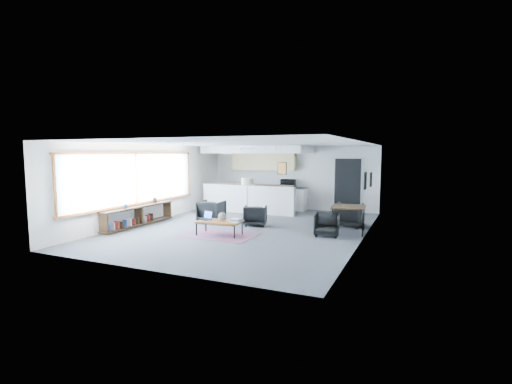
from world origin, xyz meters
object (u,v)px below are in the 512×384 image
at_px(ceramic_pot, 222,217).
at_px(dining_table, 349,208).
at_px(armchair_right, 255,214).
at_px(floor_lamp, 247,183).
at_px(coffee_table, 219,222).
at_px(dining_chair_near, 327,225).
at_px(dining_chair_far, 349,216).
at_px(laptop, 207,217).
at_px(armchair_left, 211,210).
at_px(microwave, 288,182).
at_px(book_stack, 236,220).

relative_size(ceramic_pot, dining_table, 0.24).
bearing_deg(dining_table, armchair_right, -178.34).
bearing_deg(ceramic_pot, floor_lamp, 100.59).
height_order(coffee_table, dining_chair_near, dining_chair_near).
bearing_deg(floor_lamp, dining_chair_far, -1.38).
xyz_separation_m(laptop, armchair_left, (-0.79, 1.60, -0.08)).
xyz_separation_m(coffee_table, dining_chair_far, (3.13, 2.72, -0.03)).
distance_m(armchair_left, armchair_right, 1.61).
height_order(dining_chair_near, microwave, microwave).
height_order(book_stack, dining_chair_far, dining_chair_far).
xyz_separation_m(armchair_right, microwave, (-0.14, 3.62, 0.77)).
xyz_separation_m(armchair_right, dining_table, (2.92, 0.08, 0.36)).
bearing_deg(armchair_left, laptop, 110.43).
bearing_deg(dining_table, armchair_left, -178.78).
bearing_deg(ceramic_pot, dining_table, 28.38).
relative_size(book_stack, armchair_right, 0.43).
xyz_separation_m(coffee_table, microwave, (0.22, 5.31, 0.75)).
bearing_deg(floor_lamp, armchair_right, -54.06).
xyz_separation_m(armchair_left, dining_chair_near, (4.05, -0.55, -0.10)).
bearing_deg(ceramic_pot, armchair_right, 79.89).
bearing_deg(floor_lamp, armchair_left, -125.30).
bearing_deg(book_stack, armchair_left, 137.15).
bearing_deg(coffee_table, book_stack, 2.83).
xyz_separation_m(dining_table, dining_chair_far, (-0.15, 0.95, -0.37)).
relative_size(ceramic_pot, dining_chair_far, 0.34).
bearing_deg(armchair_right, microwave, -104.98).
bearing_deg(ceramic_pot, laptop, 176.03).
height_order(laptop, dining_table, dining_table).
bearing_deg(dining_table, floor_lamp, 164.48).
height_order(book_stack, dining_chair_near, dining_chair_near).
bearing_deg(dining_chair_near, microwave, 112.46).
bearing_deg(book_stack, armchair_right, 94.54).
relative_size(coffee_table, floor_lamp, 0.91).
xyz_separation_m(laptop, dining_chair_far, (3.59, 2.65, -0.13)).
bearing_deg(dining_chair_near, dining_table, 44.26).
xyz_separation_m(dining_table, dining_chair_near, (-0.48, -0.65, -0.42)).
bearing_deg(dining_chair_far, laptop, 37.30).
distance_m(armchair_left, floor_lamp, 1.62).
bearing_deg(dining_table, dining_chair_far, 98.94).
relative_size(armchair_left, microwave, 1.39).
height_order(armchair_right, microwave, microwave).
bearing_deg(coffee_table, floor_lamp, 94.74).
bearing_deg(microwave, armchair_right, -95.59).
relative_size(laptop, microwave, 0.67).
height_order(laptop, microwave, microwave).
height_order(dining_table, dining_chair_near, dining_table).
relative_size(armchair_left, armchair_right, 1.12).
bearing_deg(armchair_right, laptop, 45.70).
relative_size(armchair_left, floor_lamp, 0.56).
bearing_deg(dining_chair_far, floor_lamp, -0.45).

